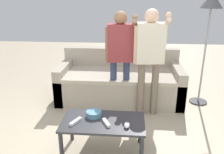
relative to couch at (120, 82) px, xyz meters
The scene contains 10 objects.
ground_plane 1.39m from the couch, 97.27° to the right, with size 12.00×12.00×0.00m, color tan.
couch is the anchor object (origin of this frame).
coffee_table 1.50m from the couch, 94.23° to the right, with size 0.89×0.49×0.40m.
snack_bowl 1.43m from the couch, 99.12° to the right, with size 0.17×0.17×0.06m, color teal.
game_remote_nunchuk 1.61m from the couch, 84.77° to the right, with size 0.06×0.09×0.05m.
floor_lamp 1.76m from the couch, ahead, with size 0.32×0.32×1.71m.
player_right 0.96m from the couch, 51.86° to the right, with size 0.46×0.29×1.51m.
player_center 0.76m from the couch, 87.65° to the right, with size 0.45×0.29×1.47m.
game_remote_wand_near 1.61m from the couch, 104.26° to the right, with size 0.11×0.16×0.03m.
game_remote_wand_far 1.56m from the couch, 92.60° to the right, with size 0.10×0.16×0.03m.
Camera 1 is at (0.33, -2.31, 1.69)m, focal length 37.20 mm.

